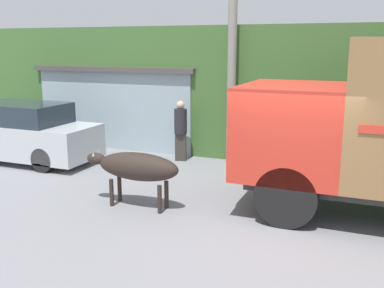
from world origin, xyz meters
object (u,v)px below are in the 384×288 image
brown_cow (136,167)px  utility_pole (232,44)px  pedestrian_on_hill (181,128)px  parked_suv (20,133)px

brown_cow → utility_pole: size_ratio=0.33×
brown_cow → pedestrian_on_hill: bearing=113.0°
parked_suv → utility_pole: (5.76, 2.06, 2.53)m
pedestrian_on_hill → utility_pole: size_ratio=0.27×
parked_suv → pedestrian_on_hill: pedestrian_on_hill is taller
parked_suv → utility_pole: bearing=21.3°
brown_cow → parked_suv: bearing=170.0°
brown_cow → utility_pole: (0.73, 4.18, 2.49)m
utility_pole → parked_suv: bearing=-160.4°
parked_suv → utility_pole: 6.62m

